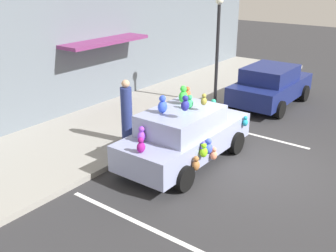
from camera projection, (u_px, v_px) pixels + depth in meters
ground_plane at (257, 165)px, 10.74m from camera, size 60.00×60.00×0.00m
sidewalk at (121, 123)px, 13.52m from camera, size 24.00×4.00×0.15m
storefront_building at (72, 24)px, 13.58m from camera, size 24.00×1.25×6.40m
parking_stripe_front at (254, 135)px, 12.73m from camera, size 0.12×3.60×0.01m
parking_stripe_rear at (132, 220)px, 8.39m from camera, size 0.12×3.60×0.01m
plush_covered_car at (185, 135)px, 10.64m from camera, size 4.21×2.02×2.13m
parked_sedan_behind at (271, 85)px, 15.29m from camera, size 4.05×2.05×1.54m
teddy_bear_on_sidewalk at (170, 113)px, 13.36m from camera, size 0.33×0.27×0.63m
street_lamp_post at (218, 40)px, 14.50m from camera, size 0.28×0.28×3.91m
pedestrian_walking_past at (127, 113)px, 11.55m from camera, size 0.33×0.33×1.89m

